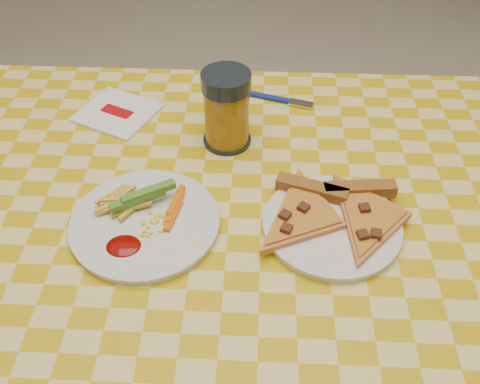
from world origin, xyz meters
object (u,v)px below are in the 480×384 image
at_px(plate_left, 145,224).
at_px(drink_glass, 227,110).
at_px(table, 229,247).
at_px(plate_right, 332,226).

bearing_deg(plate_left, drink_glass, 62.34).
bearing_deg(table, drink_glass, 94.29).
distance_m(table, drink_glass, 0.24).
bearing_deg(drink_glass, table, -85.71).
bearing_deg(table, plate_right, -5.75).
distance_m(table, plate_left, 0.15).
xyz_separation_m(table, plate_right, (0.16, -0.02, 0.08)).
height_order(table, plate_left, plate_left).
distance_m(plate_right, drink_glass, 0.28).
xyz_separation_m(plate_left, plate_right, (0.29, 0.01, 0.00)).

